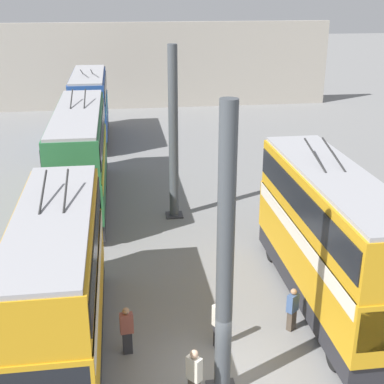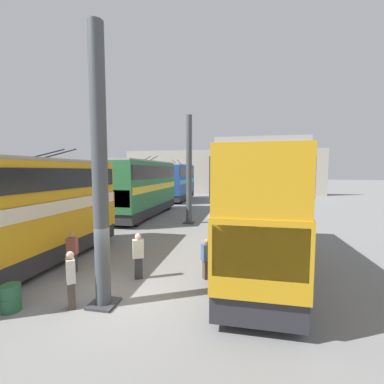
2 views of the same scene
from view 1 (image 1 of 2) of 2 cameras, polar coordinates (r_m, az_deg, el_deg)
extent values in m
plane|color=slate|center=(17.05, 2.88, -19.34)|extent=(240.00, 240.00, 0.00)
cube|color=#A8A093|center=(52.30, -5.16, 13.25)|extent=(0.50, 36.00, 7.99)
cylinder|color=#42474C|center=(14.21, 3.56, -7.33)|extent=(0.47, 0.47, 8.59)
cylinder|color=#42474C|center=(26.16, -2.00, 6.11)|extent=(0.47, 0.47, 8.59)
cube|color=#333338|center=(27.57, -1.89, -2.47)|extent=(0.85, 0.85, 0.08)
cylinder|color=black|center=(17.71, 15.07, -16.39)|extent=(0.97, 0.30, 0.97)
cylinder|color=black|center=(23.96, 13.40, -5.70)|extent=(0.97, 0.30, 0.97)
cylinder|color=black|center=(23.31, 8.54, -6.12)|extent=(0.97, 0.30, 0.97)
cube|color=#28282D|center=(20.74, 14.03, -9.71)|extent=(9.85, 2.45, 0.77)
cube|color=gold|center=(20.07, 14.39, -6.25)|extent=(10.05, 2.50, 2.05)
cube|color=silver|center=(19.74, 14.58, -4.31)|extent=(9.75, 2.54, 0.55)
cube|color=gold|center=(19.27, 14.91, -1.07)|extent=(9.95, 2.43, 1.86)
cube|color=black|center=(19.24, 14.93, -0.82)|extent=(9.65, 2.51, 1.02)
cube|color=#9E9EA3|center=(18.93, 15.19, 1.73)|extent=(9.85, 2.25, 0.14)
cylinder|color=#282828|center=(20.05, 14.86, 3.92)|extent=(2.35, 0.07, 0.65)
cylinder|color=#282828|center=(19.80, 12.98, 3.87)|extent=(2.35, 0.07, 0.65)
cylinder|color=black|center=(20.77, -9.89, -9.88)|extent=(0.95, 0.30, 0.95)
cylinder|color=black|center=(20.98, -15.71, -10.07)|extent=(0.95, 0.30, 0.95)
cube|color=#28282D|center=(18.29, -13.53, -14.27)|extent=(8.92, 2.45, 0.76)
cube|color=gold|center=(17.56, -13.91, -10.65)|extent=(9.10, 2.50, 1.95)
cube|color=silver|center=(17.21, -14.11, -8.67)|extent=(8.83, 2.54, 0.55)
cube|color=gold|center=(16.69, -14.45, -5.33)|extent=(9.01, 2.43, 1.68)
cube|color=black|center=(16.66, -14.48, -5.07)|extent=(8.74, 2.51, 0.93)
cube|color=#9E9EA3|center=(16.32, -14.74, -2.46)|extent=(8.92, 2.25, 0.14)
cylinder|color=#282828|center=(17.20, -13.31, 0.19)|extent=(2.35, 0.07, 0.65)
cylinder|color=#282828|center=(17.28, -15.61, 0.08)|extent=(2.35, 0.07, 0.65)
cylinder|color=black|center=(25.52, -9.62, -3.55)|extent=(1.09, 0.30, 1.09)
cylinder|color=black|center=(25.69, -14.31, -3.76)|extent=(1.09, 0.30, 1.09)
cylinder|color=black|center=(33.38, -9.36, 2.45)|extent=(1.09, 0.30, 1.09)
cylinder|color=black|center=(33.52, -12.95, 2.26)|extent=(1.09, 0.30, 1.09)
cube|color=#28282D|center=(29.51, -11.52, 0.10)|extent=(11.21, 2.45, 0.79)
cube|color=#286B3D|center=(29.06, -11.72, 2.61)|extent=(11.44, 2.50, 1.93)
cube|color=yellow|center=(28.85, -11.82, 3.91)|extent=(11.10, 2.54, 0.55)
cube|color=#286B3D|center=(28.51, -12.01, 6.34)|extent=(11.33, 2.43, 1.98)
cube|color=black|center=(28.49, -12.02, 6.53)|extent=(10.98, 2.51, 1.09)
cube|color=#9E9EA3|center=(28.27, -12.17, 8.42)|extent=(11.21, 2.25, 0.14)
cube|color=black|center=(23.69, -12.47, -1.24)|extent=(0.12, 2.30, 1.24)
cylinder|color=#282828|center=(29.57, -11.37, 9.74)|extent=(2.35, 0.07, 0.65)
cylinder|color=#282828|center=(29.62, -12.74, 9.65)|extent=(2.35, 0.07, 0.65)
cylinder|color=black|center=(44.81, -9.14, 7.24)|extent=(1.06, 0.30, 1.06)
cylinder|color=black|center=(44.91, -11.84, 7.09)|extent=(1.06, 0.30, 1.06)
cylinder|color=black|center=(38.73, -9.24, 5.05)|extent=(1.06, 0.30, 1.06)
cylinder|color=black|center=(38.85, -12.34, 4.88)|extent=(1.06, 0.30, 1.06)
cube|color=#28282D|center=(41.67, -10.65, 6.31)|extent=(9.10, 2.45, 0.79)
cube|color=#234793|center=(41.35, -10.78, 8.16)|extent=(9.28, 2.50, 1.97)
cube|color=teal|center=(41.20, -10.85, 9.12)|extent=(9.00, 2.54, 0.55)
cube|color=#234793|center=(40.97, -10.96, 10.80)|extent=(9.19, 2.43, 1.91)
cube|color=black|center=(40.95, -10.97, 10.93)|extent=(8.91, 2.51, 1.05)
cube|color=#9E9EA3|center=(40.81, -11.07, 12.22)|extent=(9.10, 2.25, 0.14)
cube|color=black|center=(45.79, -10.58, 9.66)|extent=(0.12, 2.30, 1.26)
cylinder|color=#282828|center=(39.59, -10.66, 12.51)|extent=(2.35, 0.07, 0.65)
cylinder|color=#282828|center=(39.63, -11.69, 12.45)|extent=(2.35, 0.07, 0.65)
cube|color=#473D33|center=(19.12, 10.56, -13.28)|extent=(0.34, 0.36, 0.74)
cube|color=#3D5684|center=(18.74, 10.70, -11.52)|extent=(0.45, 0.48, 0.65)
sphere|color=#A37A5B|center=(18.51, 10.79, -10.40)|extent=(0.21, 0.21, 0.21)
cube|color=#2D2D33|center=(17.89, -6.89, -15.65)|extent=(0.23, 0.32, 0.78)
cube|color=#934C42|center=(17.47, -7.00, -13.72)|extent=(0.28, 0.44, 0.68)
sphere|color=#A37A5B|center=(17.22, -7.07, -12.48)|extent=(0.22, 0.22, 0.22)
cube|color=#2D2D33|center=(18.06, 2.86, -14.98)|extent=(0.32, 0.36, 0.84)
cube|color=beige|center=(17.61, 2.91, -12.91)|extent=(0.41, 0.48, 0.73)
sphere|color=beige|center=(17.35, 2.94, -11.58)|extent=(0.24, 0.24, 0.24)
cube|color=beige|center=(15.52, 0.23, -18.31)|extent=(0.47, 0.46, 0.73)
sphere|color=tan|center=(15.22, 0.23, -16.90)|extent=(0.24, 0.24, 0.24)
camera|label=2|loc=(10.95, 37.22, -22.33)|focal=24.00mm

